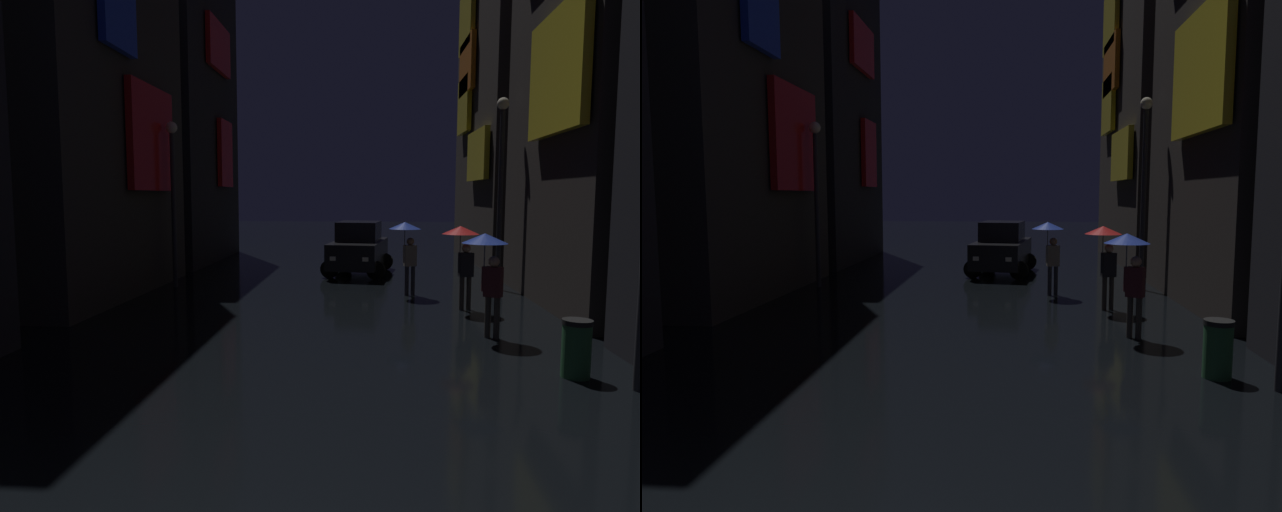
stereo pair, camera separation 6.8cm
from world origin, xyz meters
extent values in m
cube|color=#33302D|center=(-7.50, 13.05, 7.13)|extent=(4.00, 8.10, 14.27)
cube|color=red|center=(-5.35, 13.80, 4.53)|extent=(0.20, 3.16, 3.03)
cube|color=#264CF9|center=(-5.35, 11.78, 7.52)|extent=(0.20, 1.88, 1.93)
cube|color=#232328|center=(-7.50, 21.93, 6.35)|extent=(4.00, 7.85, 12.70)
cube|color=red|center=(-5.35, 22.66, 4.72)|extent=(0.20, 2.01, 2.92)
cube|color=red|center=(-5.35, 21.83, 9.14)|extent=(0.20, 3.34, 2.00)
cube|color=yellow|center=(5.35, 11.17, 5.71)|extent=(0.20, 3.71, 2.83)
cube|color=#2D2826|center=(7.50, 22.49, 7.12)|extent=(4.00, 8.98, 14.24)
cube|color=yellow|center=(5.35, 20.48, 4.44)|extent=(0.20, 3.52, 1.96)
cube|color=yellow|center=(5.35, 23.94, 6.89)|extent=(0.20, 2.59, 2.45)
cube|color=orange|center=(5.35, 23.47, 8.51)|extent=(0.20, 3.04, 2.34)
cube|color=yellow|center=(5.35, 23.85, 10.59)|extent=(0.20, 3.03, 2.58)
cylinder|color=#2D2D38|center=(2.33, 13.65, 0.42)|extent=(0.12, 0.12, 0.85)
cylinder|color=#2D2D38|center=(2.15, 13.62, 0.42)|extent=(0.12, 0.12, 0.85)
cube|color=gray|center=(2.24, 13.64, 1.15)|extent=(0.37, 0.27, 0.60)
sphere|color=#9E7051|center=(2.24, 13.64, 1.56)|extent=(0.22, 0.22, 0.22)
cylinder|color=gray|center=(2.07, 13.56, 1.20)|extent=(0.09, 0.09, 0.50)
cylinder|color=slate|center=(2.07, 13.56, 1.53)|extent=(0.02, 0.02, 0.77)
cone|color=#263FB2|center=(2.07, 13.56, 2.02)|extent=(0.90, 0.90, 0.20)
cylinder|color=#38332D|center=(3.56, 11.62, 0.42)|extent=(0.12, 0.12, 0.85)
cylinder|color=#38332D|center=(3.38, 11.59, 0.42)|extent=(0.12, 0.12, 0.85)
cube|color=black|center=(3.47, 11.60, 1.15)|extent=(0.38, 0.28, 0.60)
sphere|color=tan|center=(3.47, 11.60, 1.56)|extent=(0.22, 0.22, 0.22)
cylinder|color=black|center=(3.30, 11.52, 1.20)|extent=(0.09, 0.09, 0.50)
cylinder|color=slate|center=(3.30, 11.52, 1.53)|extent=(0.02, 0.02, 0.77)
cone|color=red|center=(3.30, 11.52, 2.02)|extent=(0.90, 0.90, 0.20)
cylinder|color=#38332D|center=(3.60, 8.70, 0.42)|extent=(0.12, 0.12, 0.85)
cylinder|color=#38332D|center=(3.44, 8.79, 0.42)|extent=(0.12, 0.12, 0.85)
cube|color=#4C1E23|center=(3.52, 8.75, 1.15)|extent=(0.40, 0.36, 0.60)
sphere|color=tan|center=(3.52, 8.75, 1.56)|extent=(0.22, 0.22, 0.22)
cylinder|color=#4C1E23|center=(3.34, 8.79, 1.20)|extent=(0.09, 0.09, 0.50)
cylinder|color=slate|center=(3.34, 8.79, 1.53)|extent=(0.02, 0.02, 0.77)
cone|color=#263FB2|center=(3.34, 8.79, 2.02)|extent=(0.90, 0.90, 0.20)
cube|color=black|center=(0.71, 18.09, 0.77)|extent=(2.27, 4.30, 0.90)
cube|color=black|center=(0.71, 18.09, 1.57)|extent=(1.69, 2.03, 0.70)
cylinder|color=black|center=(1.32, 16.65, 0.32)|extent=(0.66, 0.31, 0.64)
cylinder|color=black|center=(-0.28, 16.88, 0.32)|extent=(0.66, 0.31, 0.64)
cylinder|color=black|center=(1.70, 19.29, 0.32)|extent=(0.66, 0.31, 0.64)
cylinder|color=black|center=(0.10, 19.52, 0.32)|extent=(0.66, 0.31, 0.64)
cube|color=white|center=(0.96, 15.96, 0.77)|extent=(0.21, 0.09, 0.14)
cube|color=white|center=(-0.13, 16.12, 0.77)|extent=(0.21, 0.09, 0.14)
cylinder|color=#2D2D33|center=(5.00, 14.89, 2.70)|extent=(0.14, 0.14, 5.40)
sphere|color=#F9EFCC|center=(5.00, 14.89, 5.58)|extent=(0.36, 0.36, 0.36)
cylinder|color=#2D2D33|center=(-5.00, 14.57, 2.38)|extent=(0.14, 0.14, 4.76)
sphere|color=#F9EFCC|center=(-5.00, 14.57, 4.94)|extent=(0.36, 0.36, 0.36)
cylinder|color=#265933|center=(4.30, 6.32, 0.42)|extent=(0.44, 0.44, 0.85)
cylinder|color=black|center=(4.30, 6.32, 0.89)|extent=(0.46, 0.46, 0.08)
camera|label=1|loc=(0.97, -2.77, 2.87)|focal=32.00mm
camera|label=2|loc=(1.04, -2.76, 2.87)|focal=32.00mm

